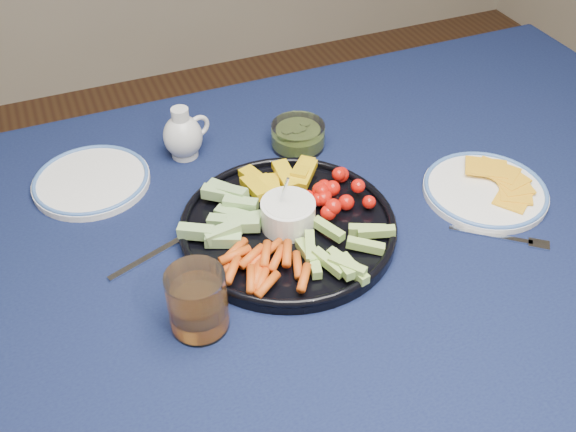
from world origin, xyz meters
name	(u,v)px	position (x,y,z in m)	size (l,w,h in m)	color
dining_table	(321,280)	(0.00, 0.00, 0.66)	(1.67, 1.07, 0.75)	#4E311A
crudite_platter	(286,223)	(-0.04, 0.05, 0.77)	(0.35, 0.35, 0.11)	black
creamer_pitcher	(183,136)	(-0.14, 0.32, 0.79)	(0.09, 0.07, 0.10)	silver
pickle_bowl	(298,137)	(0.07, 0.26, 0.77)	(0.10, 0.10, 0.05)	white
cheese_plate	(486,189)	(0.32, 0.00, 0.76)	(0.22, 0.22, 0.03)	white
juice_tumbler	(198,304)	(-0.23, -0.08, 0.79)	(0.08, 0.08, 0.10)	white
fork_left	(167,247)	(-0.24, 0.09, 0.75)	(0.18, 0.08, 0.00)	silver
fork_right	(507,239)	(0.28, -0.11, 0.75)	(0.13, 0.11, 0.00)	silver
side_plate_extra	(91,180)	(-0.32, 0.30, 0.75)	(0.21, 0.21, 0.02)	white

